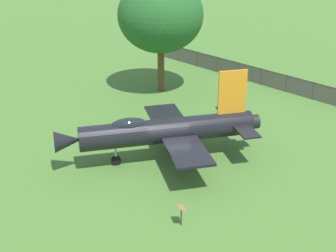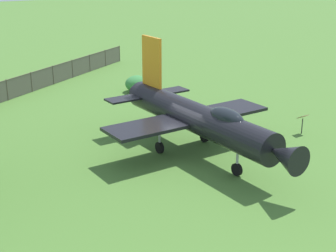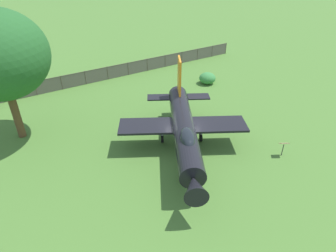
{
  "view_description": "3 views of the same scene",
  "coord_description": "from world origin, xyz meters",
  "views": [
    {
      "loc": [
        -5.04,
        -26.51,
        14.4
      ],
      "look_at": [
        -0.18,
        -1.13,
        2.77
      ],
      "focal_mm": 52.17,
      "sensor_mm": 36.0,
      "label": 1
    },
    {
      "loc": [
        -19.26,
        13.16,
        9.52
      ],
      "look_at": [
        0.44,
        1.34,
        1.61
      ],
      "focal_mm": 52.25,
      "sensor_mm": 36.0,
      "label": 2
    },
    {
      "loc": [
        -17.02,
        1.01,
        12.23
      ],
      "look_at": [
        0.65,
        1.08,
        1.62
      ],
      "focal_mm": 30.75,
      "sensor_mm": 36.0,
      "label": 3
    }
  ],
  "objects": [
    {
      "name": "ground_plane",
      "position": [
        0.0,
        0.0,
        0.0
      ],
      "size": [
        200.0,
        200.0,
        0.0
      ],
      "primitive_type": "plane",
      "color": "#47722D"
    },
    {
      "name": "display_jet",
      "position": [
        -0.33,
        -0.02,
        2.0
      ],
      "size": [
        12.73,
        9.15,
        5.47
      ],
      "rotation": [
        0.0,
        0.0,
        3.19
      ],
      "color": "black",
      "rests_on": "ground_plane"
    },
    {
      "name": "shade_tree",
      "position": [
        1.81,
        12.45,
        6.4
      ],
      "size": [
        6.97,
        6.65,
        9.47
      ],
      "color": "brown",
      "rests_on": "ground_plane"
    },
    {
      "name": "perimeter_fence",
      "position": [
        13.6,
        7.9,
        0.81
      ],
      "size": [
        19.9,
        29.92,
        1.52
      ],
      "rotation": [
        0.0,
        0.0,
        8.44
      ],
      "color": "#4C4238",
      "rests_on": "ground_plane"
    },
    {
      "name": "info_plaque",
      "position": [
        -0.63,
        -6.94,
        0.85
      ],
      "size": [
        0.43,
        0.62,
        1.14
      ],
      "color": "#333333",
      "rests_on": "ground_plane"
    }
  ]
}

